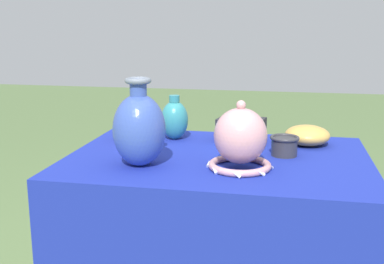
# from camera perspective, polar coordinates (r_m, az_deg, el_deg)

# --- Properties ---
(display_table) EXTENTS (1.00, 0.72, 0.75)m
(display_table) POSITION_cam_1_polar(r_m,az_deg,el_deg) (1.64, 2.99, -6.06)
(display_table) COLOR brown
(display_table) RESTS_ON ground_plane
(vase_tall_bulbous) EXTENTS (0.17, 0.17, 0.28)m
(vase_tall_bulbous) POSITION_cam_1_polar(r_m,az_deg,el_deg) (1.50, -6.27, 0.42)
(vase_tall_bulbous) COLOR #3851A8
(vase_tall_bulbous) RESTS_ON display_table
(vase_dome_bell) EXTENTS (0.21, 0.21, 0.21)m
(vase_dome_bell) POSITION_cam_1_polar(r_m,az_deg,el_deg) (1.47, 5.75, -0.99)
(vase_dome_bell) COLOR #D19399
(vase_dome_bell) RESTS_ON display_table
(mosaic_tile_box) EXTENTS (0.19, 0.15, 0.09)m
(mosaic_tile_box) POSITION_cam_1_polar(r_m,az_deg,el_deg) (1.82, 5.83, 0.22)
(mosaic_tile_box) COLOR #232328
(mosaic_tile_box) RESTS_ON display_table
(jar_round_teal) EXTENTS (0.10, 0.10, 0.17)m
(jar_round_teal) POSITION_cam_1_polar(r_m,az_deg,el_deg) (1.85, -2.08, 1.48)
(jar_round_teal) COLOR teal
(jar_round_teal) RESTS_ON display_table
(cup_wide_terracotta) EXTENTS (0.10, 0.10, 0.09)m
(cup_wide_terracotta) POSITION_cam_1_polar(r_m,az_deg,el_deg) (1.84, -7.42, 0.45)
(cup_wide_terracotta) COLOR #BC6642
(cup_wide_terracotta) RESTS_ON display_table
(bowl_shallow_ochre) EXTENTS (0.16, 0.16, 0.07)m
(bowl_shallow_ochre) POSITION_cam_1_polar(r_m,az_deg,el_deg) (1.81, 13.50, -0.37)
(bowl_shallow_ochre) COLOR gold
(bowl_shallow_ochre) RESTS_ON display_table
(cup_wide_charcoal) EXTENTS (0.10, 0.10, 0.07)m
(cup_wide_charcoal) POSITION_cam_1_polar(r_m,az_deg,el_deg) (1.65, 10.90, -1.51)
(cup_wide_charcoal) COLOR #2D2D33
(cup_wide_charcoal) RESTS_ON display_table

